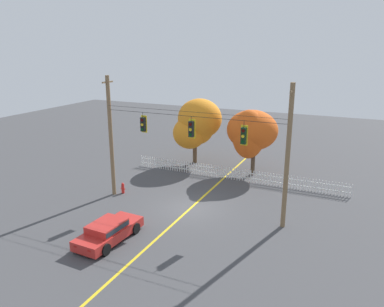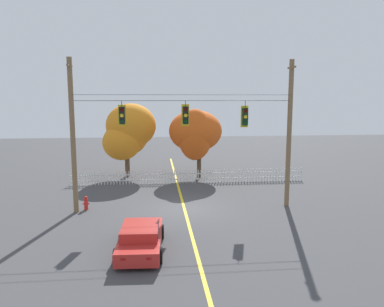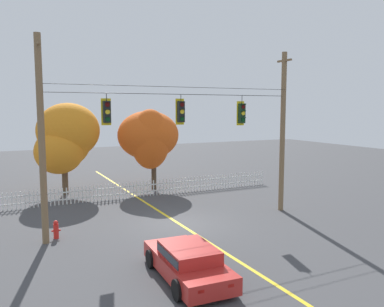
% 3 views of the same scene
% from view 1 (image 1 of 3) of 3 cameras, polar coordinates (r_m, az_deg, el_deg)
% --- Properties ---
extents(ground, '(80.00, 80.00, 0.00)m').
position_cam_1_polar(ground, '(25.16, -0.29, -8.41)').
color(ground, '#424244').
extents(lane_centerline_stripe, '(0.16, 36.00, 0.01)m').
position_cam_1_polar(lane_centerline_stripe, '(25.15, -0.29, -8.40)').
color(lane_centerline_stripe, gold).
rests_on(lane_centerline_stripe, ground).
extents(signal_support_span, '(12.52, 1.10, 8.55)m').
position_cam_1_polar(signal_support_span, '(23.69, -0.31, 1.23)').
color(signal_support_span, brown).
rests_on(signal_support_span, ground).
extents(traffic_signal_northbound_primary, '(0.43, 0.38, 1.39)m').
position_cam_1_polar(traffic_signal_northbound_primary, '(25.05, -7.46, 4.46)').
color(traffic_signal_northbound_primary, black).
extents(traffic_signal_eastbound_side, '(0.43, 0.38, 1.42)m').
position_cam_1_polar(traffic_signal_eastbound_side, '(23.41, -0.11, 3.76)').
color(traffic_signal_eastbound_side, black).
extents(traffic_signal_northbound_secondary, '(0.43, 0.38, 1.52)m').
position_cam_1_polar(traffic_signal_northbound_secondary, '(22.26, 7.88, 2.71)').
color(traffic_signal_northbound_secondary, black).
extents(white_picket_fence, '(17.61, 0.06, 0.99)m').
position_cam_1_polar(white_picket_fence, '(30.36, 6.50, -3.12)').
color(white_picket_fence, white).
rests_on(white_picket_fence, ground).
extents(autumn_maple_near_fence, '(4.26, 3.85, 5.94)m').
position_cam_1_polar(autumn_maple_near_fence, '(33.81, 0.76, 4.72)').
color(autumn_maple_near_fence, brown).
rests_on(autumn_maple_near_fence, ground).
extents(autumn_maple_mid, '(4.25, 3.75, 5.54)m').
position_cam_1_polar(autumn_maple_mid, '(31.12, 9.00, 3.32)').
color(autumn_maple_mid, '#473828').
rests_on(autumn_maple_mid, ground).
extents(parked_car, '(2.04, 4.31, 1.15)m').
position_cam_1_polar(parked_car, '(21.57, -12.62, -11.43)').
color(parked_car, red).
rests_on(parked_car, ground).
extents(fire_hydrant, '(0.38, 0.22, 0.80)m').
position_cam_1_polar(fire_hydrant, '(28.01, -10.51, -5.20)').
color(fire_hydrant, red).
rests_on(fire_hydrant, ground).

